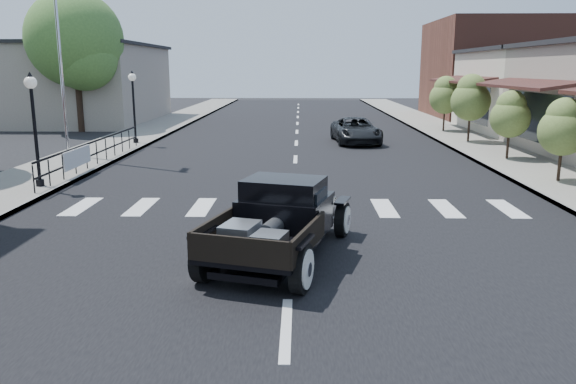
{
  "coord_description": "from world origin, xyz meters",
  "views": [
    {
      "loc": [
        0.18,
        -10.29,
        3.6
      ],
      "look_at": [
        -0.07,
        1.47,
        1.0
      ],
      "focal_mm": 35.0,
      "sensor_mm": 36.0,
      "label": 1
    }
  ],
  "objects": [
    {
      "name": "ground",
      "position": [
        0.0,
        0.0,
        0.0
      ],
      "size": [
        120.0,
        120.0,
        0.0
      ],
      "primitive_type": "plane",
      "color": "black",
      "rests_on": "ground"
    },
    {
      "name": "road",
      "position": [
        0.0,
        15.0,
        0.01
      ],
      "size": [
        14.0,
        80.0,
        0.02
      ],
      "primitive_type": "cube",
      "color": "black",
      "rests_on": "ground"
    },
    {
      "name": "road_markings",
      "position": [
        0.0,
        10.0,
        0.0
      ],
      "size": [
        12.0,
        60.0,
        0.06
      ],
      "primitive_type": null,
      "color": "silver",
      "rests_on": "ground"
    },
    {
      "name": "sidewalk_left",
      "position": [
        -8.5,
        15.0,
        0.07
      ],
      "size": [
        3.0,
        80.0,
        0.15
      ],
      "primitive_type": "cube",
      "color": "gray",
      "rests_on": "ground"
    },
    {
      "name": "sidewalk_right",
      "position": [
        8.5,
        15.0,
        0.07
      ],
      "size": [
        3.0,
        80.0,
        0.15
      ],
      "primitive_type": "cube",
      "color": "gray",
      "rests_on": "ground"
    },
    {
      "name": "low_building_left",
      "position": [
        -15.0,
        28.0,
        2.5
      ],
      "size": [
        10.0,
        12.0,
        5.0
      ],
      "primitive_type": "cube",
      "color": "#AA9E8E",
      "rests_on": "ground"
    },
    {
      "name": "storefront_far",
      "position": [
        15.0,
        22.0,
        2.25
      ],
      "size": [
        10.0,
        9.0,
        4.5
      ],
      "primitive_type": "cube",
      "color": "beige",
      "rests_on": "ground"
    },
    {
      "name": "far_building_right",
      "position": [
        15.5,
        32.0,
        3.5
      ],
      "size": [
        11.0,
        10.0,
        7.0
      ],
      "primitive_type": "cube",
      "color": "brown",
      "rests_on": "ground"
    },
    {
      "name": "railing",
      "position": [
        -7.3,
        10.0,
        0.65
      ],
      "size": [
        0.08,
        10.0,
        1.0
      ],
      "primitive_type": null,
      "color": "black",
      "rests_on": "sidewalk_left"
    },
    {
      "name": "banner",
      "position": [
        -7.22,
        8.0,
        0.45
      ],
      "size": [
        0.04,
        2.2,
        0.6
      ],
      "primitive_type": null,
      "color": "silver",
      "rests_on": "sidewalk_left"
    },
    {
      "name": "lamp_post_b",
      "position": [
        -7.6,
        6.0,
        1.82
      ],
      "size": [
        0.36,
        0.36,
        3.35
      ],
      "primitive_type": null,
      "color": "black",
      "rests_on": "sidewalk_left"
    },
    {
      "name": "lamp_post_c",
      "position": [
        -7.6,
        16.0,
        1.82
      ],
      "size": [
        0.36,
        0.36,
        3.35
      ],
      "primitive_type": null,
      "color": "black",
      "rests_on": "sidewalk_left"
    },
    {
      "name": "flagpole",
      "position": [
        -9.2,
        12.0,
        6.0
      ],
      "size": [
        0.12,
        0.12,
        11.71
      ],
      "primitive_type": "cylinder",
      "color": "silver",
      "rests_on": "sidewalk_left"
    },
    {
      "name": "big_tree_far",
      "position": [
        -12.5,
        22.0,
        3.94
      ],
      "size": [
        5.36,
        5.36,
        7.88
      ],
      "primitive_type": null,
      "color": "#446D2E",
      "rests_on": "ground"
    },
    {
      "name": "small_tree_b",
      "position": [
        8.3,
        7.18,
        1.39
      ],
      "size": [
        1.49,
        1.49,
        2.48
      ],
      "primitive_type": null,
      "color": "#5B7234",
      "rests_on": "sidewalk_right"
    },
    {
      "name": "small_tree_c",
      "position": [
        8.3,
        11.66,
        1.41
      ],
      "size": [
        1.52,
        1.52,
        2.53
      ],
      "primitive_type": null,
      "color": "#5B7234",
      "rests_on": "sidewalk_right"
    },
    {
      "name": "small_tree_d",
      "position": [
        8.3,
        16.89,
        1.69
      ],
      "size": [
        1.85,
        1.85,
        3.08
      ],
      "primitive_type": null,
      "color": "#5B7234",
      "rests_on": "sidewalk_right"
    },
    {
      "name": "small_tree_e",
      "position": [
        8.3,
        21.68,
        1.61
      ],
      "size": [
        1.75,
        1.75,
        2.92
      ],
      "primitive_type": null,
      "color": "#5B7234",
      "rests_on": "sidewalk_right"
    },
    {
      "name": "hotrod_pickup",
      "position": [
        -0.18,
        0.06,
        0.79
      ],
      "size": [
        3.3,
        4.94,
        1.57
      ],
      "primitive_type": null,
      "rotation": [
        0.0,
        0.0,
        -0.28
      ],
      "color": "black",
      "rests_on": "ground"
    },
    {
      "name": "second_car",
      "position": [
        2.91,
        17.19,
        0.61
      ],
      "size": [
        2.35,
        4.56,
        1.23
      ],
      "primitive_type": "imported",
      "rotation": [
        0.0,
        0.0,
        0.07
      ],
      "color": "black",
      "rests_on": "ground"
    }
  ]
}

